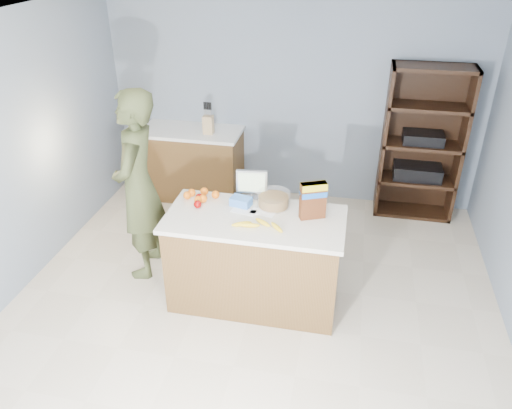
% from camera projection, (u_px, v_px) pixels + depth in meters
% --- Properties ---
extents(floor, '(4.50, 5.00, 0.02)m').
position_uv_depth(floor, '(248.00, 320.00, 4.49)').
color(floor, beige).
rests_on(floor, ground).
extents(walls, '(4.52, 5.02, 2.51)m').
position_uv_depth(walls, '(246.00, 150.00, 3.68)').
color(walls, gray).
rests_on(walls, ground).
extents(counter_peninsula, '(1.56, 0.76, 0.90)m').
position_uv_depth(counter_peninsula, '(255.00, 263.00, 4.54)').
color(counter_peninsula, brown).
rests_on(counter_peninsula, ground).
extents(back_cabinet, '(1.24, 0.62, 0.90)m').
position_uv_depth(back_cabinet, '(193.00, 163.00, 6.36)').
color(back_cabinet, brown).
rests_on(back_cabinet, ground).
extents(shelving_unit, '(0.90, 0.40, 1.80)m').
position_uv_depth(shelving_unit, '(421.00, 145.00, 5.80)').
color(shelving_unit, black).
rests_on(shelving_unit, ground).
extents(person, '(0.54, 0.74, 1.88)m').
position_uv_depth(person, '(138.00, 186.00, 4.72)').
color(person, '#3D4424').
rests_on(person, ground).
extents(knife_block, '(0.12, 0.10, 0.31)m').
position_uv_depth(knife_block, '(208.00, 124.00, 5.97)').
color(knife_block, tan).
rests_on(knife_block, back_cabinet).
extents(envelopes, '(0.41, 0.17, 0.00)m').
position_uv_depth(envelopes, '(253.00, 212.00, 4.38)').
color(envelopes, white).
rests_on(envelopes, counter_peninsula).
extents(bananas, '(0.46, 0.20, 0.04)m').
position_uv_depth(bananas, '(258.00, 225.00, 4.16)').
color(bananas, yellow).
rests_on(bananas, counter_peninsula).
extents(apples, '(0.09, 0.20, 0.07)m').
position_uv_depth(apples, '(198.00, 201.00, 4.49)').
color(apples, '#8B0504').
rests_on(apples, counter_peninsula).
extents(oranges, '(0.33, 0.24, 0.07)m').
position_uv_depth(oranges, '(200.00, 195.00, 4.57)').
color(oranges, orange).
rests_on(oranges, counter_peninsula).
extents(blue_carton, '(0.20, 0.16, 0.08)m').
position_uv_depth(blue_carton, '(241.00, 202.00, 4.47)').
color(blue_carton, blue).
rests_on(blue_carton, counter_peninsula).
extents(salad_bowl, '(0.30, 0.30, 0.13)m').
position_uv_depth(salad_bowl, '(274.00, 200.00, 4.46)').
color(salad_bowl, '#267219').
rests_on(salad_bowl, counter_peninsula).
extents(tv, '(0.28, 0.12, 0.28)m').
position_uv_depth(tv, '(252.00, 183.00, 4.52)').
color(tv, silver).
rests_on(tv, counter_peninsula).
extents(cereal_box, '(0.23, 0.16, 0.33)m').
position_uv_depth(cereal_box, '(313.00, 198.00, 4.21)').
color(cereal_box, '#592B14').
rests_on(cereal_box, counter_peninsula).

